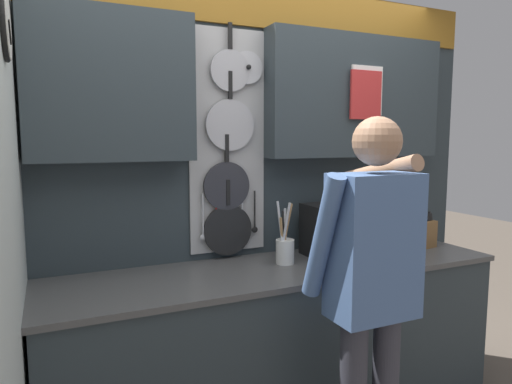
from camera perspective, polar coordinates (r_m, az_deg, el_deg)
The scene contains 7 objects.
base_cabinet_counter at distance 2.70m, azimuth 3.24°, elevation -18.79°, with size 2.52×0.66×0.92m.
back_wall_unit at distance 2.70m, azimuth 0.80°, elevation 5.30°, with size 3.09×0.23×2.50m.
side_wall at distance 1.81m, azimuth -28.60°, elevation -5.44°, with size 0.07×1.60×2.50m.
microwave at distance 2.78m, azimuth 11.63°, elevation -4.67°, with size 0.49×0.35×0.31m.
knife_block at distance 3.16m, azimuth 20.06°, elevation -4.76°, with size 0.13×0.16×0.25m.
utensil_crock at distance 2.56m, azimuth 3.63°, elevation -6.94°, with size 0.10×0.10×0.35m.
person at distance 2.09m, azimuth 14.18°, elevation -10.04°, with size 0.54×0.67×1.71m.
Camera 1 is at (-1.14, -2.15, 1.62)m, focal length 32.00 mm.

